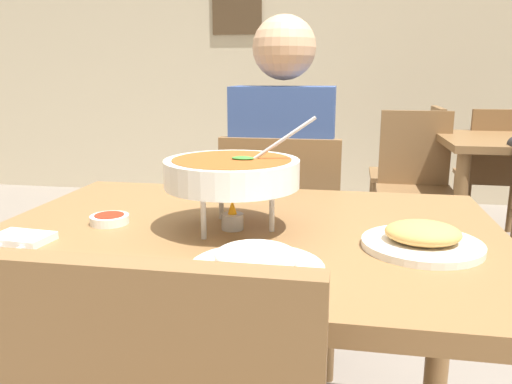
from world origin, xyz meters
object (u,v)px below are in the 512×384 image
object	(u,v)px
chair_bg_window	(418,165)
chair_diner_main	(282,238)
curry_bowl	(232,173)
appetizer_plate	(422,239)
diner_main	(284,175)
chair_bg_right	(498,168)
rice_plate	(257,263)
dining_table_main	(245,278)
chair_bg_corner	(415,178)
sauce_dish	(110,219)

from	to	relation	value
chair_bg_window	chair_diner_main	bearing A→B (deg)	-112.29
curry_bowl	appetizer_plate	size ratio (longest dim) A/B	1.39
diner_main	chair_bg_right	distance (m)	2.07
chair_bg_right	chair_bg_window	bearing A→B (deg)	175.33
rice_plate	diner_main	bearing A→B (deg)	94.24
chair_diner_main	appetizer_plate	xyz separation A→B (m)	(0.38, -0.78, 0.28)
dining_table_main	diner_main	bearing A→B (deg)	90.00
chair_diner_main	chair_bg_window	xyz separation A→B (m)	(0.71, 1.73, 0.00)
dining_table_main	appetizer_plate	bearing A→B (deg)	-11.15
chair_bg_right	chair_bg_corner	xyz separation A→B (m)	(-0.58, -0.42, 0.00)
chair_bg_corner	appetizer_plate	bearing A→B (deg)	-97.05
appetizer_plate	sauce_dish	distance (m)	0.70
sauce_dish	chair_diner_main	bearing A→B (deg)	66.40
curry_bowl	chair_bg_window	bearing A→B (deg)	73.34
appetizer_plate	chair_bg_corner	bearing A→B (deg)	82.95
rice_plate	curry_bowl	bearing A→B (deg)	111.69
curry_bowl	dining_table_main	bearing A→B (deg)	29.81
chair_diner_main	appetizer_plate	bearing A→B (deg)	-64.16
diner_main	chair_bg_corner	distance (m)	1.41
chair_bg_right	chair_bg_corner	world-z (taller)	same
dining_table_main	chair_bg_corner	xyz separation A→B (m)	(0.63, 1.98, -0.14)
curry_bowl	rice_plate	bearing A→B (deg)	-68.31
dining_table_main	chair_diner_main	size ratio (longest dim) A/B	1.29
diner_main	sauce_dish	xyz separation A→B (m)	(-0.32, -0.76, 0.03)
diner_main	chair_bg_window	distance (m)	1.86
diner_main	chair_diner_main	bearing A→B (deg)	-90.00
chair_diner_main	curry_bowl	world-z (taller)	curry_bowl
dining_table_main	chair_bg_right	distance (m)	2.69
dining_table_main	curry_bowl	size ratio (longest dim) A/B	3.49
appetizer_plate	chair_bg_right	xyz separation A→B (m)	(0.83, 2.48, -0.28)
chair_diner_main	curry_bowl	bearing A→B (deg)	-91.95
dining_table_main	rice_plate	world-z (taller)	rice_plate
rice_plate	appetizer_plate	bearing A→B (deg)	31.73
diner_main	curry_bowl	xyz separation A→B (m)	(-0.02, -0.76, 0.15)
chair_bg_corner	diner_main	bearing A→B (deg)	-117.09
appetizer_plate	sauce_dish	xyz separation A→B (m)	(-0.70, 0.05, -0.01)
rice_plate	chair_bg_corner	size ratio (longest dim) A/B	0.27
chair_bg_right	chair_diner_main	bearing A→B (deg)	-125.59
chair_diner_main	chair_bg_right	size ratio (longest dim) A/B	1.00
rice_plate	chair_bg_window	size ratio (longest dim) A/B	0.27
curry_bowl	appetizer_plate	distance (m)	0.42
chair_diner_main	appetizer_plate	distance (m)	0.91
chair_diner_main	curry_bowl	size ratio (longest dim) A/B	2.71
curry_bowl	sauce_dish	world-z (taller)	curry_bowl
curry_bowl	chair_bg_right	size ratio (longest dim) A/B	0.37
chair_diner_main	diner_main	bearing A→B (deg)	90.00
diner_main	chair_bg_corner	xyz separation A→B (m)	(0.63, 1.24, -0.24)
chair_bg_right	chair_bg_window	world-z (taller)	same
rice_plate	chair_bg_corner	distance (m)	2.33
curry_bowl	rice_plate	size ratio (longest dim) A/B	1.39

